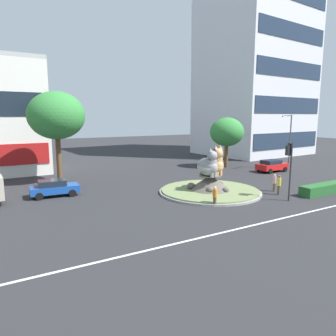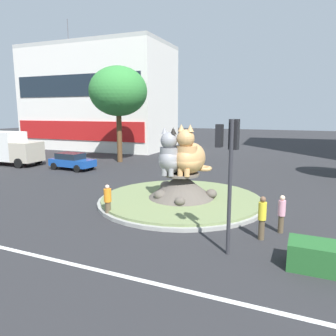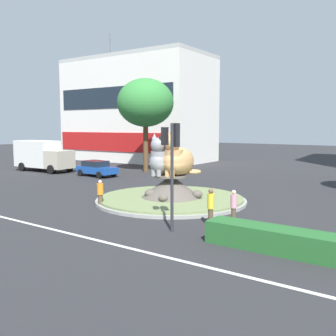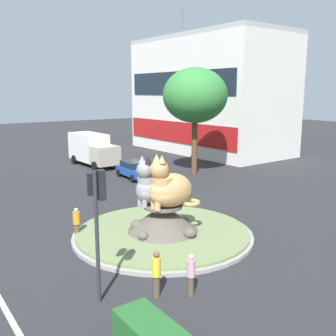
# 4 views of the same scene
# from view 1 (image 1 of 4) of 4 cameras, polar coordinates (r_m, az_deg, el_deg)

# --- Properties ---
(ground_plane) EXTENTS (160.00, 160.00, 0.00)m
(ground_plane) POSITION_cam_1_polar(r_m,az_deg,el_deg) (29.50, 7.60, -4.46)
(ground_plane) COLOR #28282B
(lane_centreline) EXTENTS (112.00, 0.20, 0.01)m
(lane_centreline) POSITION_cam_1_polar(r_m,az_deg,el_deg) (23.64, 20.43, -8.48)
(lane_centreline) COLOR silver
(lane_centreline) RESTS_ON ground
(roundabout_island) EXTENTS (9.39, 9.39, 1.68)m
(roundabout_island) POSITION_cam_1_polar(r_m,az_deg,el_deg) (29.38, 7.61, -3.48)
(roundabout_island) COLOR gray
(roundabout_island) RESTS_ON ground
(cat_statue_grey) EXTENTS (1.65, 2.69, 2.59)m
(cat_statue_grey) POSITION_cam_1_polar(r_m,az_deg,el_deg) (28.47, 7.35, 0.45)
(cat_statue_grey) COLOR gray
(cat_statue_grey) RESTS_ON roundabout_island
(cat_statue_calico) EXTENTS (1.85, 2.73, 2.76)m
(cat_statue_calico) POSITION_cam_1_polar(r_m,az_deg,el_deg) (29.28, 8.44, 0.79)
(cat_statue_calico) COLOR tan
(cat_statue_calico) RESTS_ON roundabout_island
(traffic_light_mast) EXTENTS (0.78, 0.47, 4.84)m
(traffic_light_mast) POSITION_cam_1_polar(r_m,az_deg,el_deg) (27.73, 21.23, 1.57)
(traffic_light_mast) COLOR #2D2D33
(traffic_light_mast) RESTS_ON ground
(office_tower) EXTENTS (19.52, 16.44, 35.41)m
(office_tower) POSITION_cam_1_polar(r_m,az_deg,el_deg) (63.01, 15.72, 18.82)
(office_tower) COLOR silver
(office_tower) RESTS_ON ground
(clipped_hedge_strip) EXTENTS (5.83, 1.20, 0.90)m
(clipped_hedge_strip) POSITION_cam_1_polar(r_m,az_deg,el_deg) (32.23, 26.59, -3.38)
(clipped_hedge_strip) COLOR #235B28
(clipped_hedge_strip) RESTS_ON ground
(broadleaf_tree_behind_island) EXTENTS (4.62, 4.62, 6.87)m
(broadleaf_tree_behind_island) POSITION_cam_1_polar(r_m,az_deg,el_deg) (43.97, 10.65, 6.43)
(broadleaf_tree_behind_island) COLOR brown
(broadleaf_tree_behind_island) RESTS_ON ground
(second_tree_near_tower) EXTENTS (5.77, 5.77, 9.56)m
(second_tree_near_tower) POSITION_cam_1_polar(r_m,az_deg,el_deg) (34.54, -19.63, 8.94)
(second_tree_near_tower) COLOR brown
(second_tree_near_tower) RESTS_ON ground
(streetlight_arm) EXTENTS (2.43, 0.72, 7.21)m
(streetlight_arm) POSITION_cam_1_polar(r_m,az_deg,el_deg) (44.97, 21.18, 5.20)
(streetlight_arm) COLOR #4C4C51
(streetlight_arm) RESTS_ON ground
(pedestrian_orange_shirt) EXTENTS (0.37, 0.37, 1.60)m
(pedestrian_orange_shirt) POSITION_cam_1_polar(r_m,az_deg,el_deg) (24.99, 8.53, -5.04)
(pedestrian_orange_shirt) COLOR brown
(pedestrian_orange_shirt) RESTS_ON ground
(pedestrian_pink_shirt) EXTENTS (0.31, 0.31, 1.64)m
(pedestrian_pink_shirt) POSITION_cam_1_polar(r_m,az_deg,el_deg) (31.21, 18.79, -2.47)
(pedestrian_pink_shirt) COLOR brown
(pedestrian_pink_shirt) RESTS_ON ground
(pedestrian_yellow_shirt) EXTENTS (0.32, 0.32, 1.79)m
(pedestrian_yellow_shirt) POSITION_cam_1_polar(r_m,az_deg,el_deg) (30.01, 19.52, -2.80)
(pedestrian_yellow_shirt) COLOR brown
(pedestrian_yellow_shirt) RESTS_ON ground
(sedan_on_far_lane) EXTENTS (4.22, 2.20, 1.48)m
(sedan_on_far_lane) POSITION_cam_1_polar(r_m,az_deg,el_deg) (29.56, -20.00, -3.38)
(sedan_on_far_lane) COLOR #19479E
(sedan_on_far_lane) RESTS_ON ground
(hatchback_near_shophouse) EXTENTS (4.18, 2.16, 1.51)m
(hatchback_near_shophouse) POSITION_cam_1_polar(r_m,az_deg,el_deg) (42.18, 18.35, 0.44)
(hatchback_near_shophouse) COLOR red
(hatchback_near_shophouse) RESTS_ON ground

